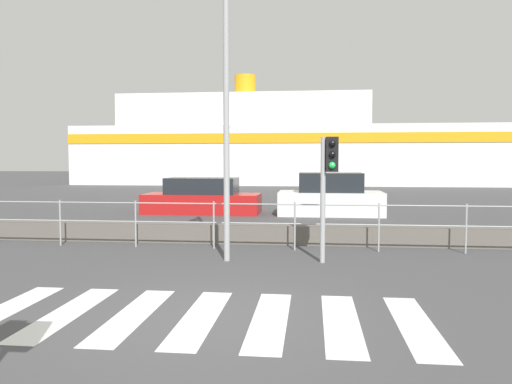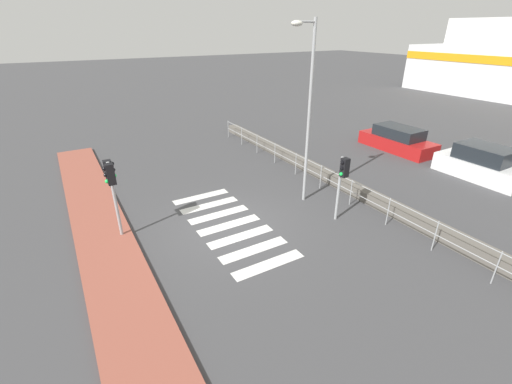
{
  "view_description": "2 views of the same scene",
  "coord_description": "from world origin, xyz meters",
  "px_view_note": "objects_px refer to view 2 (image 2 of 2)",
  "views": [
    {
      "loc": [
        1.3,
        -6.2,
        2.03
      ],
      "look_at": [
        0.38,
        2.0,
        1.5
      ],
      "focal_mm": 35.0,
      "sensor_mm": 36.0,
      "label": 1
    },
    {
      "loc": [
        9.65,
        -4.61,
        6.51
      ],
      "look_at": [
        0.12,
        1.0,
        1.2
      ],
      "focal_mm": 24.0,
      "sensor_mm": 36.0,
      "label": 2
    }
  ],
  "objects_px": {
    "traffic_light_far": "(342,175)",
    "parked_car_white": "(482,164)",
    "streetlamp": "(307,99)",
    "traffic_light_near": "(111,179)",
    "parked_car_red": "(397,140)"
  },
  "relations": [
    {
      "from": "traffic_light_near",
      "to": "traffic_light_far",
      "type": "bearing_deg",
      "value": 68.01
    },
    {
      "from": "traffic_light_near",
      "to": "parked_car_red",
      "type": "bearing_deg",
      "value": 95.67
    },
    {
      "from": "traffic_light_far",
      "to": "parked_car_white",
      "type": "relative_size",
      "value": 0.65
    },
    {
      "from": "parked_car_red",
      "to": "parked_car_white",
      "type": "height_order",
      "value": "parked_car_white"
    },
    {
      "from": "traffic_light_near",
      "to": "parked_car_white",
      "type": "relative_size",
      "value": 0.72
    },
    {
      "from": "traffic_light_far",
      "to": "parked_car_red",
      "type": "height_order",
      "value": "traffic_light_far"
    },
    {
      "from": "streetlamp",
      "to": "parked_car_white",
      "type": "relative_size",
      "value": 1.8
    },
    {
      "from": "streetlamp",
      "to": "parked_car_red",
      "type": "height_order",
      "value": "streetlamp"
    },
    {
      "from": "traffic_light_near",
      "to": "parked_car_red",
      "type": "relative_size",
      "value": 0.63
    },
    {
      "from": "parked_car_white",
      "to": "traffic_light_far",
      "type": "bearing_deg",
      "value": -92.38
    },
    {
      "from": "streetlamp",
      "to": "parked_car_white",
      "type": "distance_m",
      "value": 9.88
    },
    {
      "from": "traffic_light_near",
      "to": "parked_car_red",
      "type": "distance_m",
      "value": 16.08
    },
    {
      "from": "parked_car_red",
      "to": "parked_car_white",
      "type": "distance_m",
      "value": 4.84
    },
    {
      "from": "traffic_light_near",
      "to": "traffic_light_far",
      "type": "height_order",
      "value": "traffic_light_near"
    },
    {
      "from": "traffic_light_near",
      "to": "parked_car_white",
      "type": "height_order",
      "value": "traffic_light_near"
    }
  ]
}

